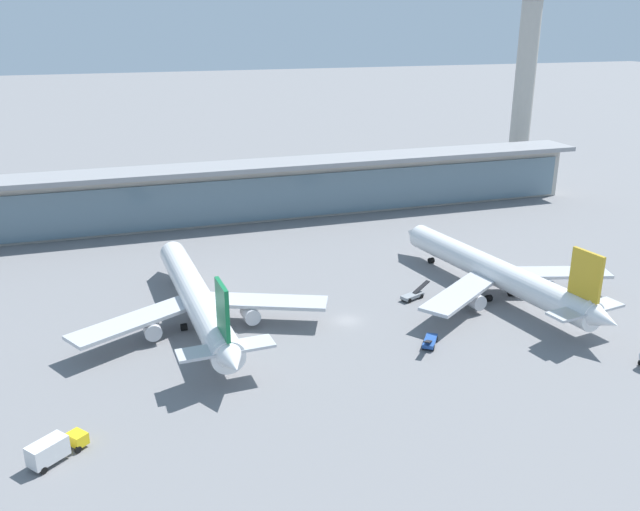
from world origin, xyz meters
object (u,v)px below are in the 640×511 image
object	(u,v)px
service_truck_by_tail_grey	(413,295)
service_truck_under_wing_yellow	(54,449)
airliner_left_stand	(197,299)
control_tower	(527,55)
airliner_centre_stand	(497,272)
service_truck_mid_apron_blue	(430,341)

from	to	relation	value
service_truck_by_tail_grey	service_truck_under_wing_yellow	bearing A→B (deg)	-153.45
airliner_left_stand	control_tower	xyz separation A→B (m)	(118.61, 82.55, 34.22)
control_tower	airliner_centre_stand	bearing A→B (deg)	-125.69
airliner_centre_stand	service_truck_mid_apron_blue	size ratio (longest dim) A/B	9.04
airliner_centre_stand	control_tower	size ratio (longest dim) A/B	0.80
service_truck_by_tail_grey	control_tower	bearing A→B (deg)	47.00
service_truck_mid_apron_blue	control_tower	world-z (taller)	control_tower
airliner_centre_stand	service_truck_mid_apron_blue	bearing A→B (deg)	-145.34
service_truck_under_wing_yellow	control_tower	xyz separation A→B (m)	(140.66, 115.22, 37.31)
airliner_left_stand	airliner_centre_stand	size ratio (longest dim) A/B	1.00
airliner_centre_stand	control_tower	xyz separation A→B (m)	(62.92, 87.61, 34.22)
service_truck_under_wing_yellow	service_truck_mid_apron_blue	size ratio (longest dim) A/B	1.14
airliner_centre_stand	service_truck_under_wing_yellow	world-z (taller)	airliner_centre_stand
airliner_left_stand	control_tower	size ratio (longest dim) A/B	0.80
airliner_centre_stand	control_tower	bearing A→B (deg)	54.31
service_truck_under_wing_yellow	service_truck_by_tail_grey	bearing A→B (deg)	26.55
service_truck_by_tail_grey	control_tower	distance (m)	121.23
airliner_left_stand	service_truck_mid_apron_blue	bearing A→B (deg)	-30.00
airliner_centre_stand	service_truck_under_wing_yellow	distance (m)	82.55
service_truck_mid_apron_blue	control_tower	bearing A→B (deg)	50.54
service_truck_mid_apron_blue	control_tower	size ratio (longest dim) A/B	0.09
airliner_left_stand	airliner_centre_stand	world-z (taller)	same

